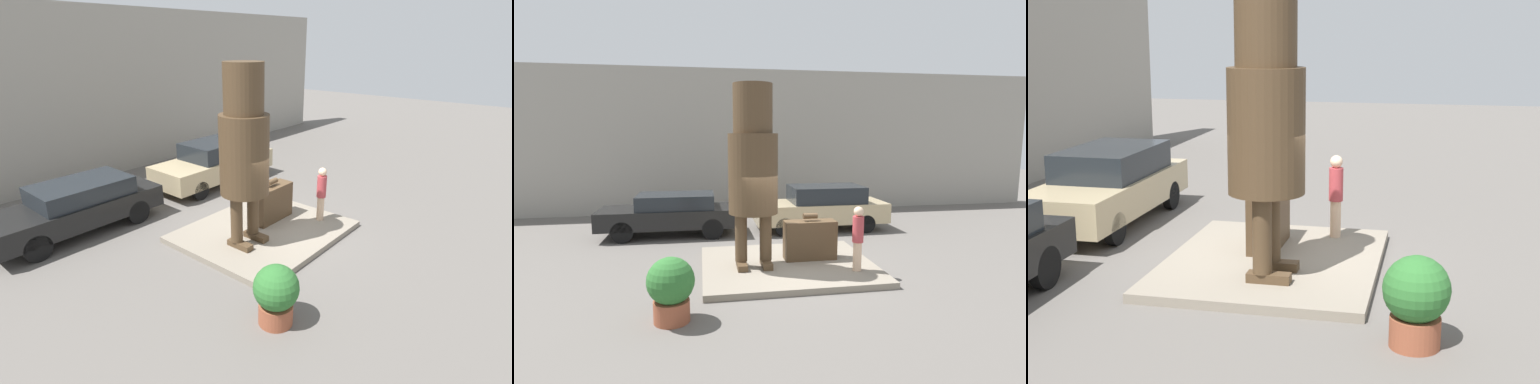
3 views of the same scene
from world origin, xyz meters
The scene contains 9 objects.
ground_plane centered at (0.00, 0.00, 0.00)m, with size 60.00×60.00×0.00m, color #605B56.
pedestal centered at (0.00, 0.00, 0.08)m, with size 4.43×3.68×0.16m.
building_backdrop centered at (0.00, 8.38, 3.18)m, with size 28.00×0.60×6.36m.
statue_figure centered at (-0.91, -0.11, 2.82)m, with size 1.23×1.23×4.55m.
giant_suitcase centered at (0.66, 0.25, 0.69)m, with size 1.39×0.51×1.26m.
tourist centered at (1.57, -0.87, 1.04)m, with size 0.27×0.27×1.60m.
parked_car_black centered at (-3.24, 4.14, 0.80)m, with size 4.68×1.77×1.46m.
parked_car_tan centered at (2.17, 4.13, 0.85)m, with size 4.79×1.84×1.63m.
planter_pot centered at (-2.79, -2.56, 0.67)m, with size 0.89×0.89×1.24m.
Camera 2 is at (-2.18, -9.86, 3.48)m, focal length 28.00 mm.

